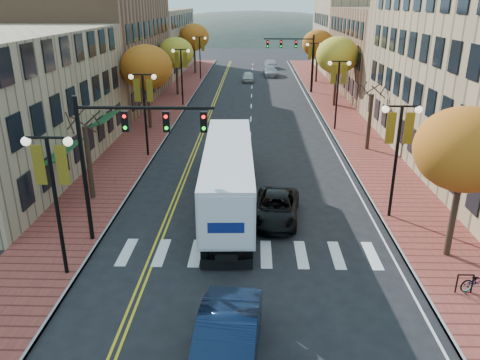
# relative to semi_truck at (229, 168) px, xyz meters

# --- Properties ---
(ground) EXTENTS (200.00, 200.00, 0.00)m
(ground) POSITION_rel_semi_truck_xyz_m (1.08, -7.50, -2.18)
(ground) COLOR black
(ground) RESTS_ON ground
(sidewalk_left) EXTENTS (4.00, 85.00, 0.15)m
(sidewalk_left) POSITION_rel_semi_truck_xyz_m (-7.92, 25.00, -2.11)
(sidewalk_left) COLOR brown
(sidewalk_left) RESTS_ON ground
(sidewalk_right) EXTENTS (4.00, 85.00, 0.15)m
(sidewalk_right) POSITION_rel_semi_truck_xyz_m (10.08, 25.00, -2.11)
(sidewalk_right) COLOR brown
(sidewalk_right) RESTS_ON ground
(building_left_mid) EXTENTS (12.00, 24.00, 11.00)m
(building_left_mid) POSITION_rel_semi_truck_xyz_m (-15.92, 28.50, 3.32)
(building_left_mid) COLOR brown
(building_left_mid) RESTS_ON ground
(building_left_far) EXTENTS (12.00, 26.00, 9.50)m
(building_left_far) POSITION_rel_semi_truck_xyz_m (-15.92, 53.50, 2.57)
(building_left_far) COLOR #9E8966
(building_left_far) RESTS_ON ground
(building_right_mid) EXTENTS (15.00, 24.00, 10.00)m
(building_right_mid) POSITION_rel_semi_truck_xyz_m (19.58, 34.50, 2.82)
(building_right_mid) COLOR brown
(building_right_mid) RESTS_ON ground
(building_right_far) EXTENTS (15.00, 20.00, 11.00)m
(building_right_far) POSITION_rel_semi_truck_xyz_m (19.58, 56.50, 3.32)
(building_right_far) COLOR #9E8966
(building_right_far) RESTS_ON ground
(tree_left_a) EXTENTS (0.28, 0.28, 4.20)m
(tree_left_a) POSITION_rel_semi_truck_xyz_m (-7.92, 0.50, 0.07)
(tree_left_a) COLOR #382619
(tree_left_a) RESTS_ON sidewalk_left
(tree_left_b) EXTENTS (4.48, 4.48, 7.21)m
(tree_left_b) POSITION_rel_semi_truck_xyz_m (-7.92, 16.50, 3.26)
(tree_left_b) COLOR #382619
(tree_left_b) RESTS_ON sidewalk_left
(tree_left_c) EXTENTS (4.16, 4.16, 6.69)m
(tree_left_c) POSITION_rel_semi_truck_xyz_m (-7.92, 32.50, 2.87)
(tree_left_c) COLOR #382619
(tree_left_c) RESTS_ON sidewalk_left
(tree_left_d) EXTENTS (4.61, 4.61, 7.42)m
(tree_left_d) POSITION_rel_semi_truck_xyz_m (-7.92, 50.50, 3.42)
(tree_left_d) COLOR #382619
(tree_left_d) RESTS_ON sidewalk_left
(tree_right_a) EXTENTS (4.16, 4.16, 6.69)m
(tree_right_a) POSITION_rel_semi_truck_xyz_m (10.08, -5.50, 2.87)
(tree_right_a) COLOR #382619
(tree_right_a) RESTS_ON sidewalk_right
(tree_right_b) EXTENTS (0.28, 0.28, 4.20)m
(tree_right_b) POSITION_rel_semi_truck_xyz_m (10.08, 10.50, 0.07)
(tree_right_b) COLOR #382619
(tree_right_b) RESTS_ON sidewalk_right
(tree_right_c) EXTENTS (4.48, 4.48, 7.21)m
(tree_right_c) POSITION_rel_semi_truck_xyz_m (10.08, 26.50, 3.26)
(tree_right_c) COLOR #382619
(tree_right_c) RESTS_ON sidewalk_right
(tree_right_d) EXTENTS (4.35, 4.35, 7.00)m
(tree_right_d) POSITION_rel_semi_truck_xyz_m (10.08, 42.50, 3.10)
(tree_right_d) COLOR #382619
(tree_right_d) RESTS_ON sidewalk_right
(lamp_left_a) EXTENTS (1.96, 0.36, 6.05)m
(lamp_left_a) POSITION_rel_semi_truck_xyz_m (-6.42, -7.50, 2.11)
(lamp_left_a) COLOR black
(lamp_left_a) RESTS_ON ground
(lamp_left_b) EXTENTS (1.96, 0.36, 6.05)m
(lamp_left_b) POSITION_rel_semi_truck_xyz_m (-6.42, 8.50, 2.11)
(lamp_left_b) COLOR black
(lamp_left_b) RESTS_ON ground
(lamp_left_c) EXTENTS (1.96, 0.36, 6.05)m
(lamp_left_c) POSITION_rel_semi_truck_xyz_m (-6.42, 26.50, 2.11)
(lamp_left_c) COLOR black
(lamp_left_c) RESTS_ON ground
(lamp_left_d) EXTENTS (1.96, 0.36, 6.05)m
(lamp_left_d) POSITION_rel_semi_truck_xyz_m (-6.42, 44.50, 2.11)
(lamp_left_d) COLOR black
(lamp_left_d) RESTS_ON ground
(lamp_right_a) EXTENTS (1.96, 0.36, 6.05)m
(lamp_right_a) POSITION_rel_semi_truck_xyz_m (8.58, -1.50, 2.11)
(lamp_right_a) COLOR black
(lamp_right_a) RESTS_ON ground
(lamp_right_b) EXTENTS (1.96, 0.36, 6.05)m
(lamp_right_b) POSITION_rel_semi_truck_xyz_m (8.58, 16.50, 2.11)
(lamp_right_b) COLOR black
(lamp_right_b) RESTS_ON ground
(lamp_right_c) EXTENTS (1.96, 0.36, 6.05)m
(lamp_right_c) POSITION_rel_semi_truck_xyz_m (8.58, 34.50, 2.11)
(lamp_right_c) COLOR black
(lamp_right_c) RESTS_ON ground
(traffic_mast_near) EXTENTS (6.10, 0.35, 7.00)m
(traffic_mast_near) POSITION_rel_semi_truck_xyz_m (-4.40, -4.50, 2.74)
(traffic_mast_near) COLOR black
(traffic_mast_near) RESTS_ON ground
(traffic_mast_far) EXTENTS (6.10, 0.34, 7.00)m
(traffic_mast_far) POSITION_rel_semi_truck_xyz_m (6.55, 34.50, 2.74)
(traffic_mast_far) COLOR black
(traffic_mast_far) RESTS_ON ground
(semi_truck) EXTENTS (2.94, 15.03, 3.74)m
(semi_truck) POSITION_rel_semi_truck_xyz_m (0.00, 0.00, 0.00)
(semi_truck) COLOR black
(semi_truck) RESTS_ON ground
(navy_sedan) EXTENTS (2.29, 5.54, 1.78)m
(navy_sedan) POSITION_rel_semi_truck_xyz_m (0.58, -12.67, -1.29)
(navy_sedan) COLOR black
(navy_sedan) RESTS_ON ground
(black_suv) EXTENTS (2.82, 5.14, 1.36)m
(black_suv) POSITION_rel_semi_truck_xyz_m (2.57, -1.88, -1.50)
(black_suv) COLOR black
(black_suv) RESTS_ON ground
(car_far_white) EXTENTS (1.68, 3.97, 1.34)m
(car_far_white) POSITION_rel_semi_truck_xyz_m (0.49, 43.31, -1.52)
(car_far_white) COLOR silver
(car_far_white) RESTS_ON ground
(car_far_silver) EXTENTS (2.25, 5.13, 1.46)m
(car_far_silver) POSITION_rel_semi_truck_xyz_m (3.89, 48.65, -1.45)
(car_far_silver) COLOR #9999A0
(car_far_silver) RESTS_ON ground
(car_far_oncoming) EXTENTS (1.96, 4.31, 1.37)m
(car_far_oncoming) POSITION_rel_semi_truck_xyz_m (4.14, 57.97, -1.50)
(car_far_oncoming) COLOR #A5A4AC
(car_far_oncoming) RESTS_ON ground
(bicycle) EXTENTS (1.71, 0.99, 0.85)m
(bicycle) POSITION_rel_semi_truck_xyz_m (10.21, -8.29, -1.61)
(bicycle) COLOR gray
(bicycle) RESTS_ON sidewalk_right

